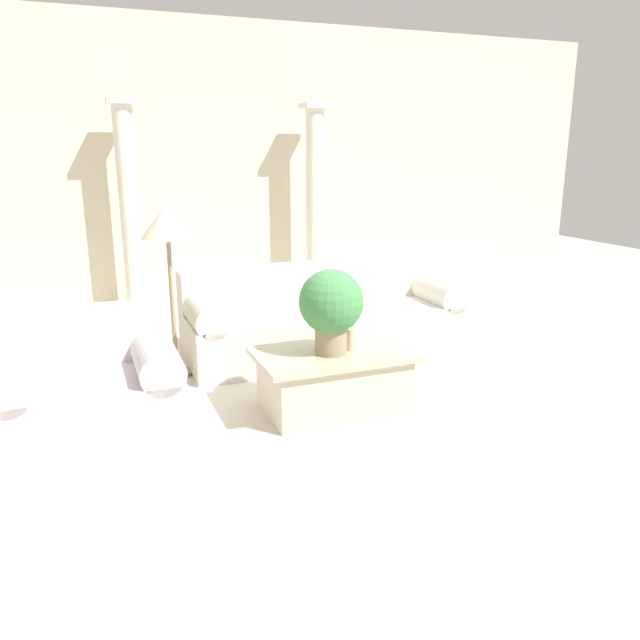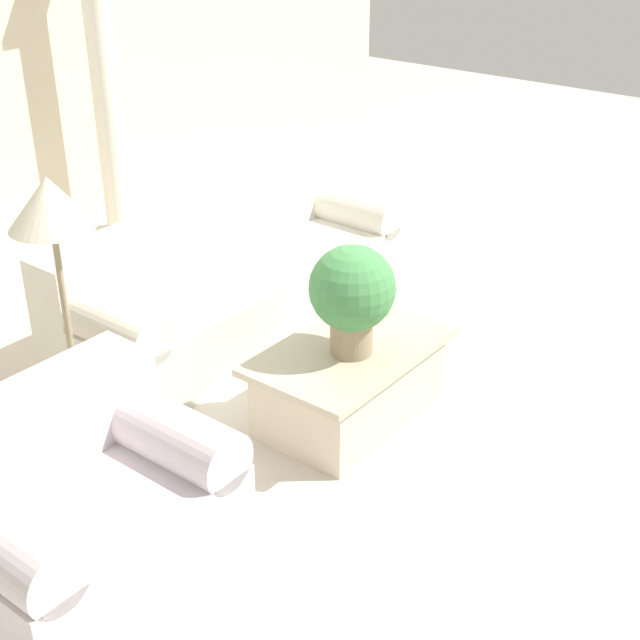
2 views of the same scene
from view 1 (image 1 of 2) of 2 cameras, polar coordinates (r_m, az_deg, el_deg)
name	(u,v)px [view 1 (image 1 of 2)]	position (r m, az deg, el deg)	size (l,w,h in m)	color
ground_plane	(319,386)	(4.93, -0.05, -6.09)	(16.00, 16.00, 0.00)	beige
wall_back	(223,167)	(7.53, -8.84, 13.69)	(10.00, 0.06, 3.20)	beige
sofa_long	(322,317)	(5.67, 0.20, 0.24)	(2.47, 0.90, 0.78)	beige
loveseat	(87,383)	(4.32, -20.49, -5.45)	(1.13, 0.90, 0.78)	silver
coffee_table	(334,380)	(4.45, 1.25, -5.46)	(1.10, 0.68, 0.43)	beige
potted_plant	(331,305)	(4.25, 1.02, 1.35)	(0.45, 0.45, 0.59)	#937F60
pillar_candle	(352,339)	(4.40, 2.91, -1.76)	(0.09, 0.09, 0.15)	beige
floor_lamp	(168,230)	(5.03, -13.76, 7.97)	(0.42, 0.42, 1.39)	gray
column_left	(130,210)	(6.99, -16.99, 9.60)	(0.30, 0.30, 2.30)	silver
column_right	(315,204)	(7.46, -0.46, 10.59)	(0.30, 0.30, 2.30)	silver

